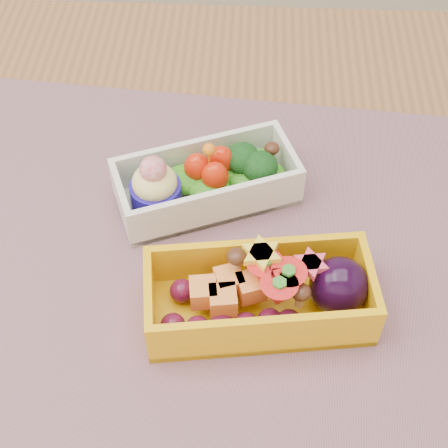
{
  "coord_description": "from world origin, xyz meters",
  "views": [
    {
      "loc": [
        0.07,
        -0.35,
        1.23
      ],
      "look_at": [
        0.05,
        0.02,
        0.79
      ],
      "focal_mm": 54.48,
      "sensor_mm": 36.0,
      "label": 1
    }
  ],
  "objects_px": {
    "table": "(173,323)",
    "placemat": "(215,256)",
    "bento_white": "(206,181)",
    "bento_yellow": "(265,294)"
  },
  "relations": [
    {
      "from": "placemat",
      "to": "bento_white",
      "type": "height_order",
      "value": "bento_white"
    },
    {
      "from": "table",
      "to": "bento_white",
      "type": "bearing_deg",
      "value": 68.93
    },
    {
      "from": "bento_yellow",
      "to": "placemat",
      "type": "bearing_deg",
      "value": 119.33
    },
    {
      "from": "table",
      "to": "placemat",
      "type": "relative_size",
      "value": 2.19
    },
    {
      "from": "bento_white",
      "to": "bento_yellow",
      "type": "xyz_separation_m",
      "value": [
        0.06,
        -0.12,
        0.0
      ]
    },
    {
      "from": "bento_white",
      "to": "placemat",
      "type": "bearing_deg",
      "value": -100.81
    },
    {
      "from": "table",
      "to": "bento_yellow",
      "type": "relative_size",
      "value": 6.35
    },
    {
      "from": "placemat",
      "to": "bento_yellow",
      "type": "relative_size",
      "value": 2.89
    },
    {
      "from": "placemat",
      "to": "bento_white",
      "type": "xyz_separation_m",
      "value": [
        -0.01,
        0.07,
        0.02
      ]
    },
    {
      "from": "table",
      "to": "placemat",
      "type": "height_order",
      "value": "placemat"
    }
  ]
}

